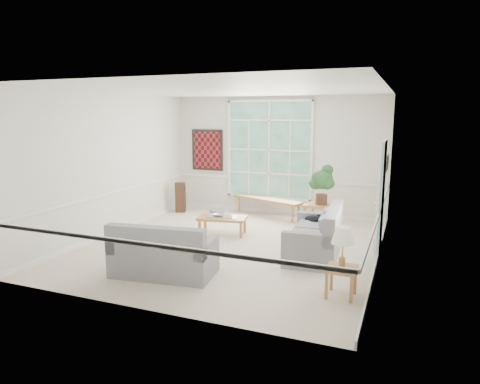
% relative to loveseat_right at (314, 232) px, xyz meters
% --- Properties ---
extents(floor, '(5.50, 6.00, 0.01)m').
position_rel_loveseat_right_xyz_m(floor, '(-1.63, -0.00, -0.46)').
color(floor, beige).
rests_on(floor, ground).
extents(ceiling, '(5.50, 6.00, 0.02)m').
position_rel_loveseat_right_xyz_m(ceiling, '(-1.63, -0.00, 2.54)').
color(ceiling, white).
rests_on(ceiling, ground).
extents(wall_back, '(5.50, 0.02, 3.00)m').
position_rel_loveseat_right_xyz_m(wall_back, '(-1.63, 3.00, 1.04)').
color(wall_back, silver).
rests_on(wall_back, ground).
extents(wall_front, '(5.50, 0.02, 3.00)m').
position_rel_loveseat_right_xyz_m(wall_front, '(-1.63, -3.00, 1.04)').
color(wall_front, silver).
rests_on(wall_front, ground).
extents(wall_left, '(0.02, 6.00, 3.00)m').
position_rel_loveseat_right_xyz_m(wall_left, '(-4.38, -0.00, 1.04)').
color(wall_left, silver).
rests_on(wall_left, ground).
extents(wall_right, '(0.02, 6.00, 3.00)m').
position_rel_loveseat_right_xyz_m(wall_right, '(1.12, -0.00, 1.04)').
color(wall_right, silver).
rests_on(wall_right, ground).
extents(window_back, '(2.30, 0.08, 2.40)m').
position_rel_loveseat_right_xyz_m(window_back, '(-1.83, 2.96, 1.19)').
color(window_back, white).
rests_on(window_back, wall_back).
extents(entry_door, '(0.08, 0.90, 2.10)m').
position_rel_loveseat_right_xyz_m(entry_door, '(1.08, 0.60, 0.59)').
color(entry_door, white).
rests_on(entry_door, floor).
extents(door_sidelight, '(0.08, 0.26, 1.90)m').
position_rel_loveseat_right_xyz_m(door_sidelight, '(1.08, -0.03, 0.69)').
color(door_sidelight, white).
rests_on(door_sidelight, wall_right).
extents(wall_art, '(0.90, 0.06, 1.10)m').
position_rel_loveseat_right_xyz_m(wall_art, '(-3.58, 2.95, 1.14)').
color(wall_art, '#5E0F15').
rests_on(wall_art, wall_back).
extents(wall_frame_near, '(0.04, 0.26, 0.32)m').
position_rel_loveseat_right_xyz_m(wall_frame_near, '(1.08, 1.75, 1.09)').
color(wall_frame_near, black).
rests_on(wall_frame_near, wall_right).
extents(wall_frame_far, '(0.04, 0.26, 0.32)m').
position_rel_loveseat_right_xyz_m(wall_frame_far, '(1.08, 2.15, 1.09)').
color(wall_frame_far, black).
rests_on(wall_frame_far, wall_right).
extents(loveseat_right, '(0.99, 1.74, 0.91)m').
position_rel_loveseat_right_xyz_m(loveseat_right, '(0.00, 0.00, 0.00)').
color(loveseat_right, gray).
rests_on(loveseat_right, floor).
extents(loveseat_front, '(1.71, 1.04, 0.87)m').
position_rel_loveseat_right_xyz_m(loveseat_front, '(-2.05, -1.79, -0.02)').
color(loveseat_front, gray).
rests_on(loveseat_front, floor).
extents(coffee_table, '(1.11, 0.73, 0.38)m').
position_rel_loveseat_right_xyz_m(coffee_table, '(-2.14, 0.70, -0.26)').
color(coffee_table, '#A9723F').
rests_on(coffee_table, floor).
extents(pewter_bowl, '(0.32, 0.32, 0.07)m').
position_rel_loveseat_right_xyz_m(pewter_bowl, '(-2.21, 0.70, -0.04)').
color(pewter_bowl, gray).
rests_on(pewter_bowl, coffee_table).
extents(window_bench, '(1.96, 1.03, 0.45)m').
position_rel_loveseat_right_xyz_m(window_bench, '(-1.76, 2.65, -0.23)').
color(window_bench, '#A9723F').
rests_on(window_bench, floor).
extents(end_table, '(0.67, 0.67, 0.57)m').
position_rel_loveseat_right_xyz_m(end_table, '(-0.30, 1.88, -0.17)').
color(end_table, '#A9723F').
rests_on(end_table, floor).
extents(houseplant, '(0.53, 0.53, 0.90)m').
position_rel_loveseat_right_xyz_m(houseplant, '(-0.25, 1.87, 0.57)').
color(houseplant, '#244F25').
rests_on(houseplant, end_table).
extents(side_table, '(0.44, 0.44, 0.43)m').
position_rel_loveseat_right_xyz_m(side_table, '(0.73, -1.61, -0.24)').
color(side_table, '#A9723F').
rests_on(side_table, floor).
extents(table_lamp, '(0.40, 0.40, 0.57)m').
position_rel_loveseat_right_xyz_m(table_lamp, '(0.72, -1.55, 0.26)').
color(table_lamp, silver).
rests_on(table_lamp, side_table).
extents(pet_bed, '(0.49, 0.49, 0.11)m').
position_rel_loveseat_right_xyz_m(pet_bed, '(-3.08, 2.43, -0.40)').
color(pet_bed, slate).
rests_on(pet_bed, floor).
extents(floor_speaker, '(0.29, 0.26, 0.79)m').
position_rel_loveseat_right_xyz_m(floor_speaker, '(-4.03, 2.23, -0.06)').
color(floor_speaker, '#3D2316').
rests_on(floor_speaker, floor).
extents(cat, '(0.38, 0.29, 0.17)m').
position_rel_loveseat_right_xyz_m(cat, '(-0.14, 0.59, 0.09)').
color(cat, black).
rests_on(cat, loveseat_right).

